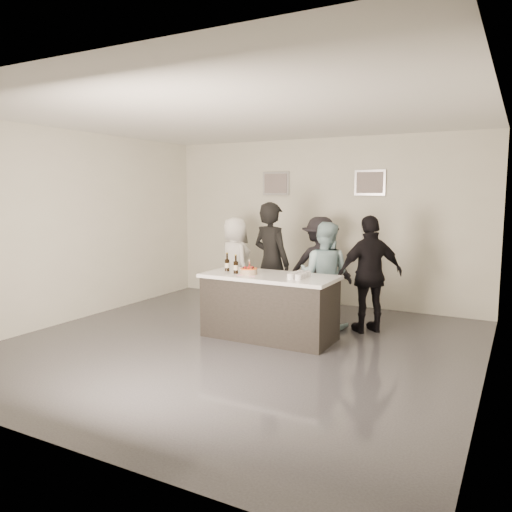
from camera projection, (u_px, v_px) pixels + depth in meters
name	position (u px, v px, depth m)	size (l,w,h in m)	color
floor	(238.00, 345.00, 6.68)	(6.00, 6.00, 0.00)	#3D3D42
ceiling	(237.00, 115.00, 6.30)	(6.00, 6.00, 0.00)	white
wall_back	(321.00, 222.00, 9.11)	(6.00, 0.04, 3.00)	beige
wall_front	(43.00, 262.00, 3.87)	(6.00, 0.04, 3.00)	beige
wall_left	(75.00, 226.00, 7.90)	(0.04, 6.00, 3.00)	beige
wall_right	(491.00, 245.00, 5.08)	(0.04, 6.00, 3.00)	beige
picture_left	(276.00, 183.00, 9.42)	(0.54, 0.04, 0.44)	#B2B2B7
picture_right	(370.00, 183.00, 8.57)	(0.54, 0.04, 0.44)	#B2B2B7
bar_counter	(269.00, 306.00, 6.97)	(1.86, 0.86, 0.90)	white
cake	(249.00, 272.00, 6.95)	(0.24, 0.24, 0.08)	orange
beer_bottle_a	(227.00, 262.00, 7.21)	(0.07, 0.07, 0.26)	black
beer_bottle_b	(236.00, 264.00, 7.00)	(0.07, 0.07, 0.26)	black
tumbler_cluster	(299.00, 275.00, 6.65)	(0.19, 0.40, 0.08)	#C07A12
candles	(246.00, 276.00, 6.81)	(0.24, 0.08, 0.01)	pink
person_main_black	(271.00, 262.00, 7.80)	(0.69, 0.45, 1.89)	black
person_main_blue	(324.00, 275.00, 7.52)	(0.78, 0.61, 1.60)	#99BFC8
person_guest_left	(235.00, 263.00, 8.76)	(0.79, 0.51, 1.61)	white
person_guest_right	(370.00, 274.00, 7.23)	(1.00, 0.42, 1.71)	black
person_guest_back	(320.00, 266.00, 8.32)	(1.06, 0.61, 1.63)	black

